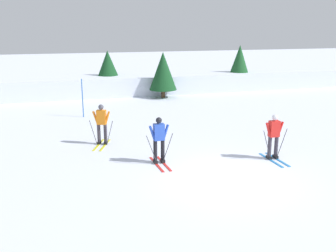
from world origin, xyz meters
name	(u,v)px	position (x,y,z in m)	size (l,w,h in m)	color
ground_plane	(226,179)	(0.00, 0.00, 0.00)	(120.00, 120.00, 0.00)	silver
far_snow_ridge	(123,79)	(0.00, 19.85, 0.65)	(80.00, 9.31, 1.31)	silver
skier_red	(274,135)	(2.48, 1.31, 0.92)	(1.00, 1.60, 1.71)	#237AC6
skier_blue	(159,139)	(-1.72, 2.05, 0.92)	(1.00, 1.61, 1.71)	red
skier_orange	(102,123)	(-3.44, 4.91, 0.92)	(0.96, 1.62, 1.71)	gold
trail_marker_pole	(83,98)	(-3.85, 10.20, 1.04)	(0.05, 0.05, 2.09)	#1E56AD
conifer_far_left	(108,68)	(-1.51, 17.42, 1.83)	(2.05, 2.05, 3.10)	#513823
conifer_far_right	(163,71)	(1.87, 14.60, 1.83)	(1.88, 1.88, 3.12)	#513823
conifer_far_centre	(239,63)	(8.56, 16.59, 1.99)	(1.85, 1.85, 3.39)	#513823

